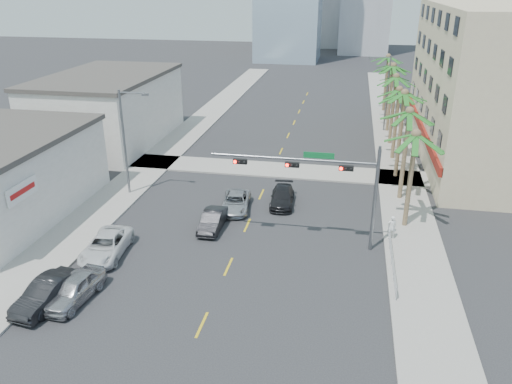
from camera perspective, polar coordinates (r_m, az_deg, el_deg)
ground at (r=29.30m, az=-5.07°, el=-12.52°), size 260.00×260.00×0.00m
sidewalk_right at (r=46.34m, az=16.29°, el=0.65°), size 4.00×120.00×0.15m
sidewalk_left at (r=49.80m, az=-12.28°, el=2.63°), size 4.00×120.00×0.15m
sidewalk_cross at (r=48.43m, az=1.88°, el=2.57°), size 80.00×4.00×0.15m
building_right at (r=55.77m, az=26.78°, el=10.82°), size 15.25×28.00×15.00m
building_left_far at (r=58.84m, az=-16.44°, el=8.94°), size 11.00×18.00×7.20m
traffic_signal_mast at (r=33.05m, az=8.08°, el=1.63°), size 11.12×0.54×7.20m
palm_tree_0 at (r=36.53m, az=17.81°, el=6.18°), size 4.80×4.80×7.80m
palm_tree_1 at (r=41.44m, az=17.15°, el=8.68°), size 4.80×4.80×8.16m
palm_tree_2 at (r=46.41m, az=16.63°, el=10.64°), size 4.80×4.80×8.52m
palm_tree_3 at (r=51.62m, az=16.07°, el=11.09°), size 4.80×4.80×7.80m
palm_tree_4 at (r=56.65m, az=15.73°, el=12.48°), size 4.80×4.80×8.16m
palm_tree_5 at (r=61.72m, az=15.44°, el=13.65°), size 4.80×4.80×8.52m
palm_tree_6 at (r=66.95m, az=15.10°, el=13.76°), size 4.80×4.80×7.80m
palm_tree_7 at (r=72.04m, az=14.89°, el=14.67°), size 4.80×4.80×8.16m
streetlight_left at (r=42.67m, az=-14.62°, el=6.04°), size 2.55×0.25×9.00m
streetlight_right at (r=62.14m, az=14.61°, el=11.23°), size 2.55×0.25×9.00m
guardrail at (r=33.31m, az=15.28°, el=-7.21°), size 0.08×8.08×1.00m
car_parked_near at (r=30.81m, az=-20.09°, el=-10.33°), size 2.31×4.69×1.54m
car_parked_mid at (r=30.99m, az=-22.77°, el=-10.58°), size 2.22×4.80×1.52m
car_parked_far at (r=34.83m, az=-16.75°, el=-5.90°), size 2.84×5.37×1.44m
car_lane_left at (r=36.99m, az=-5.00°, el=-3.24°), size 1.48×4.11×1.35m
car_lane_center at (r=39.93m, az=-2.33°, el=-1.16°), size 2.62×4.83×1.28m
car_lane_right at (r=40.87m, az=3.01°, el=-0.57°), size 2.13×4.62×1.31m
pedestrian at (r=36.38m, az=15.24°, el=-3.90°), size 0.71×0.54×1.73m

